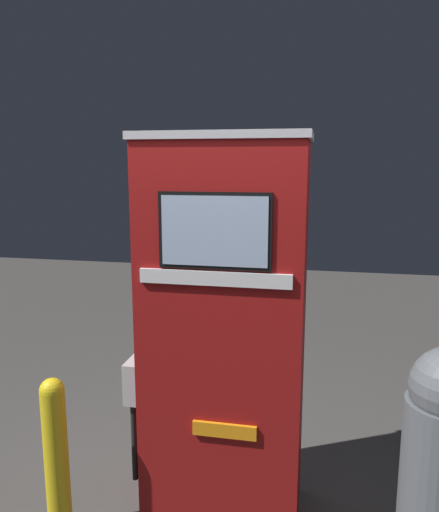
{
  "coord_description": "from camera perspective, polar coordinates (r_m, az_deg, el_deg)",
  "views": [
    {
      "loc": [
        0.51,
        -2.34,
        1.99
      ],
      "look_at": [
        0.0,
        0.12,
        1.52
      ],
      "focal_mm": 35.0,
      "sensor_mm": 36.0,
      "label": 1
    }
  ],
  "objects": [
    {
      "name": "safety_bollard",
      "position": [
        2.96,
        -18.16,
        -20.75
      ],
      "size": [
        0.13,
        0.13,
        0.9
      ],
      "color": "yellow",
      "rests_on": "ground_plane"
    },
    {
      "name": "gas_pump",
      "position": [
        2.78,
        0.43,
        -8.62
      ],
      "size": [
        0.98,
        0.51,
        2.14
      ],
      "color": "maroon",
      "rests_on": "ground_plane"
    }
  ]
}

